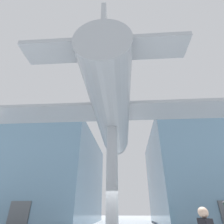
{
  "coord_description": "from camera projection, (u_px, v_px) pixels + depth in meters",
  "views": [
    {
      "loc": [
        0.84,
        -8.88,
        1.87
      ],
      "look_at": [
        0.0,
        0.0,
        6.72
      ],
      "focal_mm": 28.0,
      "sensor_mm": 36.0,
      "label": 1
    }
  ],
  "objects": [
    {
      "name": "suspended_airplane",
      "position": [
        112.0,
        114.0,
        10.41
      ],
      "size": [
        18.48,
        11.84,
        3.12
      ],
      "rotation": [
        0.0,
        0.0,
        0.03
      ],
      "color": "#93999E",
      "rests_on": "support_pylon_central"
    },
    {
      "name": "glass_pavilion_left",
      "position": [
        59.0,
        178.0,
        23.48
      ],
      "size": [
        9.43,
        15.84,
        11.1
      ],
      "color": "#60849E",
      "rests_on": "ground_plane"
    },
    {
      "name": "glass_pavilion_right",
      "position": [
        191.0,
        176.0,
        22.06
      ],
      "size": [
        9.43,
        15.84,
        11.1
      ],
      "color": "#60849E",
      "rests_on": "ground_plane"
    },
    {
      "name": "support_pylon_central",
      "position": [
        112.0,
        183.0,
        8.31
      ],
      "size": [
        0.57,
        0.57,
        5.71
      ],
      "color": "#999EA3",
      "rests_on": "ground_plane"
    }
  ]
}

